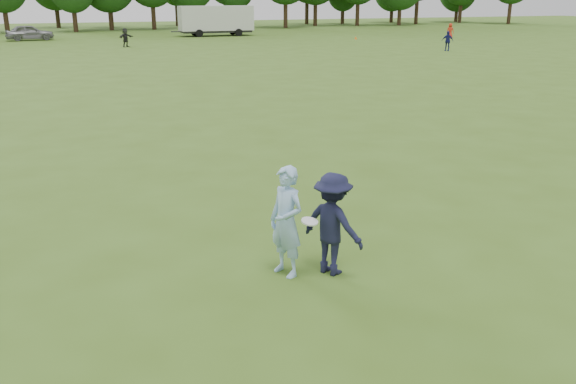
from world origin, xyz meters
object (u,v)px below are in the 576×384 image
object	(u,v)px
field_cone	(356,38)
defender	(333,224)
player_far_c	(450,31)
car_e	(30,32)
player_far_d	(125,37)
player_far_b	(447,41)
thrower	(286,222)
cargo_trailer	(216,19)

from	to	relation	value
field_cone	defender	bearing A→B (deg)	-116.82
player_far_c	car_e	xyz separation A→B (m)	(-41.13, 11.98, 0.01)
player_far_c	field_cone	xyz separation A→B (m)	(-9.82, 2.26, -0.62)
player_far_d	field_cone	world-z (taller)	player_far_d
defender	player_far_c	size ratio (longest dim) A/B	1.11
player_far_b	player_far_c	world-z (taller)	player_far_b
defender	player_far_d	world-z (taller)	defender
car_e	field_cone	distance (m)	32.79
player_far_b	player_far_d	world-z (taller)	player_far_d
car_e	field_cone	xyz separation A→B (m)	(31.31, -9.72, -0.62)
thrower	player_far_d	size ratio (longest dim) A/B	1.13
defender	field_cone	size ratio (longest dim) A/B	5.68
field_cone	cargo_trailer	size ratio (longest dim) A/B	0.03
cargo_trailer	field_cone	bearing A→B (deg)	-39.48
thrower	player_far_d	world-z (taller)	thrower
car_e	player_far_d	bearing A→B (deg)	-152.09
thrower	player_far_b	distance (m)	43.64
cargo_trailer	player_far_d	bearing A→B (deg)	-133.12
thrower	player_far_b	bearing A→B (deg)	119.43
thrower	car_e	world-z (taller)	thrower
player_far_b	field_cone	world-z (taller)	player_far_b
player_far_d	cargo_trailer	size ratio (longest dim) A/B	0.18
player_far_d	player_far_b	bearing A→B (deg)	-63.12
defender	car_e	distance (m)	59.60
defender	player_far_b	size ratio (longest dim) A/B	1.09
player_far_b	car_e	xyz separation A→B (m)	(-32.21, 24.53, -0.01)
player_far_b	player_far_c	bearing A→B (deg)	99.79
thrower	player_far_c	distance (m)	59.03
defender	field_cone	distance (m)	55.53
player_far_b	field_cone	size ratio (longest dim) A/B	5.24
defender	player_far_c	bearing A→B (deg)	-67.08
player_far_c	player_far_d	size ratio (longest dim) A/B	0.95
car_e	cargo_trailer	distance (m)	19.17
player_far_b	player_far_c	xyz separation A→B (m)	(8.92, 12.55, -0.02)
player_far_c	field_cone	distance (m)	10.09
player_far_d	thrower	bearing A→B (deg)	-127.81
thrower	player_far_b	xyz separation A→B (m)	(26.67, 34.54, -0.13)
thrower	player_far_b	world-z (taller)	thrower
cargo_trailer	player_far_c	bearing A→B (deg)	-29.18
player_far_b	player_far_d	bearing A→B (deg)	-163.19
player_far_c	player_far_d	distance (m)	33.04
thrower	field_cone	world-z (taller)	thrower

